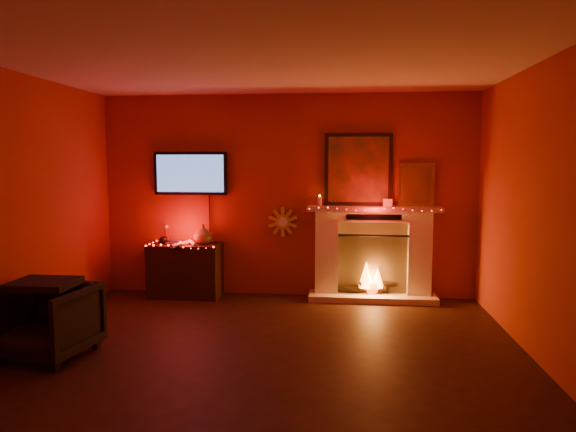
% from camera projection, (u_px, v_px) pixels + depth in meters
% --- Properties ---
extents(room, '(5.00, 5.00, 5.00)m').
position_uv_depth(room, '(256.00, 215.00, 4.41)').
color(room, black).
rests_on(room, ground).
extents(floor, '(5.00, 5.00, 0.00)m').
position_uv_depth(floor, '(257.00, 366.00, 4.55)').
color(floor, black).
rests_on(floor, ground).
extents(fireplace, '(1.72, 0.40, 2.18)m').
position_uv_depth(fireplace, '(372.00, 245.00, 6.72)').
color(fireplace, beige).
rests_on(fireplace, floor).
extents(tv, '(1.00, 0.07, 1.24)m').
position_uv_depth(tv, '(191.00, 174.00, 6.93)').
color(tv, black).
rests_on(tv, room).
extents(sunburst_clock, '(0.40, 0.03, 0.40)m').
position_uv_depth(sunburst_clock, '(283.00, 222.00, 6.90)').
color(sunburst_clock, gold).
rests_on(sunburst_clock, room).
extents(console_table, '(0.94, 0.60, 0.98)m').
position_uv_depth(console_table, '(186.00, 268.00, 6.88)').
color(console_table, black).
rests_on(console_table, floor).
extents(armchair, '(0.84, 0.86, 0.67)m').
position_uv_depth(armchair, '(49.00, 321.00, 4.74)').
color(armchair, black).
rests_on(armchair, floor).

